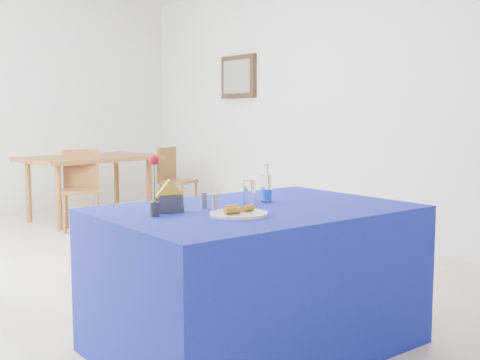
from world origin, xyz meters
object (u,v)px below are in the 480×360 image
at_px(plate, 239,214).
at_px(oak_table, 90,163).
at_px(chair_bg_left, 81,184).
at_px(blue_table, 256,278).
at_px(chair_bg_right, 173,176).
at_px(water_bottle, 266,189).

height_order(plate, oak_table, plate).
bearing_deg(chair_bg_left, blue_table, -74.53).
bearing_deg(chair_bg_left, chair_bg_right, 35.42).
bearing_deg(water_bottle, chair_bg_right, 65.68).
distance_m(water_bottle, chair_bg_right, 4.27).
height_order(oak_table, chair_bg_left, chair_bg_left).
height_order(oak_table, chair_bg_right, chair_bg_right).
relative_size(oak_table, chair_bg_right, 1.94).
relative_size(plate, water_bottle, 1.32).
distance_m(plate, chair_bg_left, 3.99).
bearing_deg(chair_bg_right, water_bottle, -138.95).
xyz_separation_m(water_bottle, oak_table, (0.76, 4.13, -0.15)).
bearing_deg(chair_bg_right, plate, -142.06).
height_order(plate, water_bottle, water_bottle).
height_order(plate, chair_bg_left, chair_bg_left).
bearing_deg(chair_bg_left, oak_table, 81.98).
bearing_deg(plate, chair_bg_left, 77.87).
distance_m(blue_table, chair_bg_right, 4.43).
relative_size(oak_table, chair_bg_left, 1.88).
bearing_deg(blue_table, plate, -146.85).
relative_size(plate, chair_bg_right, 0.34).
bearing_deg(blue_table, water_bottle, 34.45).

